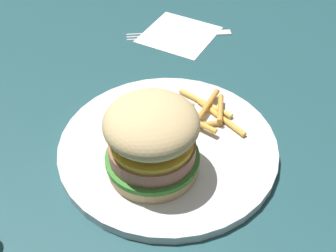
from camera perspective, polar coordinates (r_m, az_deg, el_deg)
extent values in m
plane|color=#1E474C|center=(0.55, -1.09, -5.47)|extent=(1.60, 1.60, 0.00)
cylinder|color=silver|center=(0.56, 0.00, -2.69)|extent=(0.27, 0.27, 0.01)
cylinder|color=tan|center=(0.53, -1.98, -4.66)|extent=(0.10, 0.10, 0.01)
cylinder|color=#387F2D|center=(0.52, -2.01, -3.87)|extent=(0.11, 0.11, 0.01)
cylinder|color=#8E5B47|center=(0.51, -2.04, -2.89)|extent=(0.10, 0.10, 0.02)
cylinder|color=yellow|center=(0.50, -2.08, -1.90)|extent=(0.09, 0.09, 0.01)
ellipsoid|color=tan|center=(0.48, -2.16, 0.37)|extent=(0.10, 0.10, 0.05)
cylinder|color=#E5B251|center=(0.61, 4.64, 2.83)|extent=(0.08, 0.01, 0.01)
cylinder|color=#E5B251|center=(0.60, 2.25, 1.86)|extent=(0.06, 0.03, 0.01)
cylinder|color=gold|center=(0.59, 1.80, 0.87)|extent=(0.02, 0.06, 0.01)
cylinder|color=gold|center=(0.58, 4.48, 0.25)|extent=(0.03, 0.04, 0.01)
cylinder|color=gold|center=(0.59, 1.92, 0.97)|extent=(0.05, 0.02, 0.01)
cylinder|color=gold|center=(0.59, 6.56, 1.08)|extent=(0.08, 0.02, 0.01)
cylinder|color=gold|center=(0.59, 6.63, 2.09)|extent=(0.03, 0.04, 0.01)
cylinder|color=gold|center=(0.58, 2.44, 0.99)|extent=(0.08, 0.02, 0.01)
cylinder|color=gold|center=(0.60, 4.84, 2.48)|extent=(0.03, 0.07, 0.01)
cube|color=white|center=(0.77, 1.37, 11.27)|extent=(0.13, 0.13, 0.00)
cube|color=silver|center=(0.78, 3.73, 11.51)|extent=(0.08, 0.09, 0.00)
cube|color=silver|center=(0.77, -1.72, 11.28)|extent=(0.04, 0.04, 0.00)
cylinder|color=silver|center=(0.78, -4.13, 11.46)|extent=(0.02, 0.02, 0.00)
cylinder|color=silver|center=(0.77, -4.10, 11.15)|extent=(0.02, 0.02, 0.00)
cylinder|color=silver|center=(0.76, -4.08, 10.83)|extent=(0.02, 0.02, 0.00)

